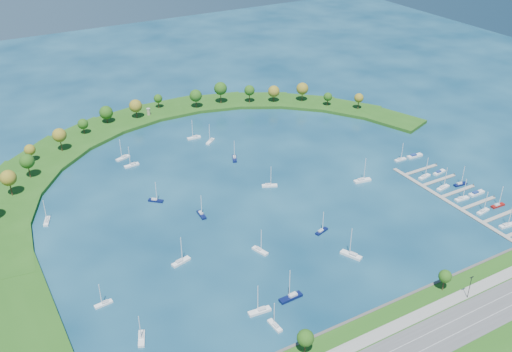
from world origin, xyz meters
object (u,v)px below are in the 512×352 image
moored_boat_13 (201,214)px  docked_boat_4 (462,198)px  docked_boat_6 (443,187)px  moored_boat_0 (269,185)px  moored_boat_15 (351,254)px  moored_boat_2 (322,231)px  docked_boat_11 (415,156)px  moored_boat_6 (291,297)px  docked_boat_0 (507,225)px  docked_boat_7 (460,184)px  moored_boat_7 (103,303)px  moored_boat_5 (260,310)px  moored_boat_12 (194,137)px  moored_boat_1 (275,325)px  docked_boat_3 (498,205)px  moored_boat_14 (123,157)px  moored_boat_4 (141,338)px  docked_boat_10 (400,159)px  harbor_tower (148,112)px  moored_boat_10 (47,221)px  moored_boat_17 (132,165)px  docked_boat_5 (476,193)px  moored_boat_18 (181,261)px  dock_system (461,199)px  moored_boat_8 (234,158)px  moored_boat_16 (210,141)px  docked_boat_9 (439,172)px  moored_boat_3 (260,250)px  docked_boat_8 (424,176)px  moored_boat_9 (156,200)px

moored_boat_13 → docked_boat_4: size_ratio=0.97×
docked_boat_6 → moored_boat_0: bearing=139.7°
docked_boat_4 → moored_boat_15: bearing=-168.9°
moored_boat_2 → docked_boat_11: size_ratio=1.09×
moored_boat_6 → docked_boat_0: 114.01m
docked_boat_7 → moored_boat_7: bearing=-176.0°
moored_boat_5 → moored_boat_12: bearing=-100.0°
moored_boat_1 → moored_boat_6: (13.34, 9.90, 0.11)m
moored_boat_2 → docked_boat_3: docked_boat_3 is taller
moored_boat_7 → moored_boat_14: (45.51, 113.29, 0.06)m
moored_boat_4 → docked_boat_7: 183.32m
moored_boat_15 → docked_boat_10: bearing=-78.8°
harbor_tower → moored_boat_10: bearing=-132.8°
moored_boat_17 → docked_boat_5: (141.43, -115.96, -0.21)m
moored_boat_15 → docked_boat_7: bearing=-101.5°
docked_boat_0 → docked_boat_11: bearing=87.7°
moored_boat_18 → docked_boat_10: size_ratio=1.21×
dock_system → moored_boat_6: bearing=-170.4°
docked_boat_7 → docked_boat_11: docked_boat_7 is taller
moored_boat_5 → moored_boat_8: 125.18m
dock_system → moored_boat_7: bearing=175.6°
moored_boat_15 → moored_boat_12: bearing=-20.5°
moored_boat_4 → moored_boat_16: 161.16m
docked_boat_9 → moored_boat_0: bearing=150.0°
moored_boat_4 → docked_boat_10: bearing=129.9°
moored_boat_14 → docked_boat_5: size_ratio=1.34×
moored_boat_1 → moored_boat_18: size_ratio=0.84×
moored_boat_12 → docked_boat_7: bearing=131.9°
moored_boat_8 → docked_boat_5: (88.39, -94.86, -0.21)m
moored_boat_2 → docked_boat_0: bearing=-43.6°
moored_boat_17 → docked_boat_11: size_ratio=1.25×
moored_boat_6 → moored_boat_18: (-28.13, 41.91, -0.05)m
moored_boat_10 → moored_boat_1: bearing=-132.4°
moored_boat_1 → moored_boat_2: 64.57m
docked_boat_5 → docked_boat_9: size_ratio=1.09×
moored_boat_2 → moored_boat_3: (-31.88, 1.12, 0.03)m
docked_boat_8 → moored_boat_2: bearing=-178.8°
docked_boat_11 → docked_boat_0: bearing=-96.4°
moored_boat_12 → docked_boat_4: bearing=126.4°
dock_system → docked_boat_0: bearing=-89.5°
moored_boat_8 → moored_boat_12: 37.30m
moored_boat_3 → moored_boat_9: 66.13m
moored_boat_15 → docked_boat_5: moored_boat_15 is taller
moored_boat_9 → docked_boat_8: (133.05, -48.56, 0.01)m
dock_system → moored_boat_17: bearing=138.4°
dock_system → docked_boat_0: 27.14m
moored_boat_9 → moored_boat_12: 73.41m
moored_boat_10 → moored_boat_16: bearing=-48.7°
moored_boat_0 → docked_boat_6: 89.45m
moored_boat_0 → docked_boat_0: size_ratio=0.99×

